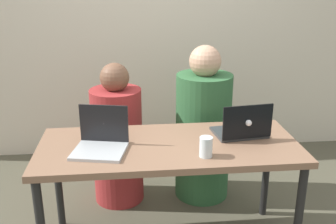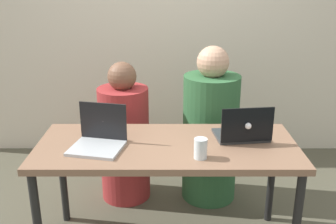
# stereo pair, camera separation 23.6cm
# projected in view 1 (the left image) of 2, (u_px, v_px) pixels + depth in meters

# --- Properties ---
(back_wall) EXTENTS (4.50, 0.10, 2.54)m
(back_wall) POSITION_uv_depth(u_px,v_px,m) (151.00, 22.00, 3.65)
(back_wall) COLOR beige
(back_wall) RESTS_ON ground
(desk) EXTENTS (1.57, 0.66, 0.73)m
(desk) POSITION_uv_depth(u_px,v_px,m) (169.00, 155.00, 2.39)
(desk) COLOR #836049
(desk) RESTS_ON ground
(person_on_left) EXTENTS (0.47, 0.47, 1.10)m
(person_on_left) POSITION_uv_depth(u_px,v_px,m) (117.00, 141.00, 2.99)
(person_on_left) COLOR maroon
(person_on_left) RESTS_ON ground
(person_on_right) EXTENTS (0.53, 0.53, 1.21)m
(person_on_right) POSITION_uv_depth(u_px,v_px,m) (203.00, 132.00, 3.04)
(person_on_right) COLOR #2D5F36
(person_on_right) RESTS_ON ground
(laptop_front_left) EXTENTS (0.34, 0.31, 0.25)m
(laptop_front_left) POSITION_uv_depth(u_px,v_px,m) (101.00, 141.00, 2.27)
(laptop_front_left) COLOR #B2B8BC
(laptop_front_left) RESTS_ON desk
(laptop_back_right) EXTENTS (0.34, 0.29, 0.23)m
(laptop_back_right) POSITION_uv_depth(u_px,v_px,m) (242.00, 129.00, 2.46)
(laptop_back_right) COLOR #35393C
(laptop_back_right) RESTS_ON desk
(water_glass_right) EXTENTS (0.07, 0.07, 0.12)m
(water_glass_right) POSITION_uv_depth(u_px,v_px,m) (206.00, 148.00, 2.18)
(water_glass_right) COLOR silver
(water_glass_right) RESTS_ON desk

